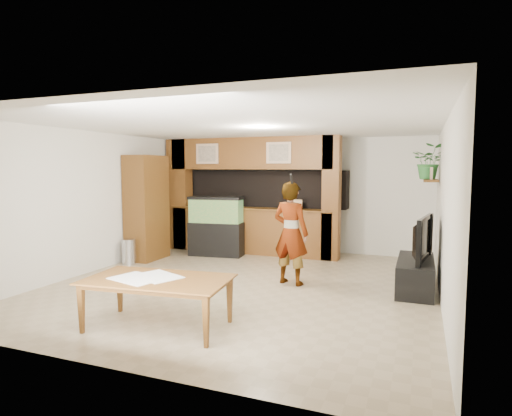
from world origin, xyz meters
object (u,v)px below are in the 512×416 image
at_px(dining_table, 157,304).
at_px(pantry_cabinet, 147,208).
at_px(television, 417,238).
at_px(person, 291,233).
at_px(aquarium, 216,227).

bearing_deg(dining_table, pantry_cabinet, 120.77).
relative_size(television, person, 0.70).
bearing_deg(aquarium, dining_table, -79.94).
bearing_deg(aquarium, person, -43.97).
xyz_separation_m(pantry_cabinet, dining_table, (2.49, -3.32, -0.79)).
relative_size(pantry_cabinet, aquarium, 1.68).
relative_size(person, dining_table, 0.99).
bearing_deg(television, dining_table, 144.02).
height_order(person, dining_table, person).
relative_size(aquarium, person, 0.77).
relative_size(aquarium, dining_table, 0.76).
xyz_separation_m(pantry_cabinet, person, (3.41, -0.81, -0.24)).
bearing_deg(person, television, -156.55).
distance_m(aquarium, television, 4.34).
distance_m(person, dining_table, 2.73).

